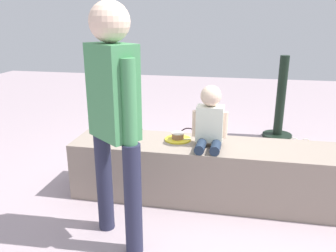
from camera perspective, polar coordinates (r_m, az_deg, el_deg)
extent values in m
plane|color=#A5929A|center=(2.99, 7.42, -11.63)|extent=(12.00, 12.00, 0.00)
cube|color=gray|center=(2.88, 7.61, -7.52)|extent=(2.33, 0.51, 0.47)
cylinder|color=#1F2D43|center=(2.67, 5.51, -3.16)|extent=(0.08, 0.25, 0.08)
cylinder|color=#1F2D43|center=(2.66, 7.96, -3.28)|extent=(0.08, 0.25, 0.08)
cube|color=white|center=(2.72, 6.95, 0.41)|extent=(0.21, 0.14, 0.28)
sphere|color=beige|center=(2.67, 7.13, 4.99)|extent=(0.16, 0.16, 0.16)
cylinder|color=beige|center=(2.73, 4.54, 0.43)|extent=(0.05, 0.05, 0.21)
cylinder|color=beige|center=(2.72, 9.36, 0.20)|extent=(0.05, 0.05, 0.21)
cylinder|color=#25273F|center=(2.19, -5.82, -12.17)|extent=(0.11, 0.11, 0.74)
cylinder|color=#25273F|center=(2.45, -10.52, -8.93)|extent=(0.11, 0.11, 0.74)
cube|color=#428753|center=(2.09, -9.11, 5.59)|extent=(0.37, 0.35, 0.57)
sphere|color=beige|center=(2.05, -9.68, 16.70)|extent=(0.24, 0.24, 0.24)
cylinder|color=#428753|center=(1.97, -6.49, 3.36)|extent=(0.09, 0.09, 0.54)
cylinder|color=#428753|center=(2.24, -11.28, 4.92)|extent=(0.09, 0.09, 0.54)
cylinder|color=yellow|center=(2.87, 1.64, -2.22)|extent=(0.22, 0.22, 0.01)
cylinder|color=#926549|center=(2.86, 1.64, -1.68)|extent=(0.10, 0.10, 0.04)
cylinder|color=silver|center=(2.85, 1.65, -1.18)|extent=(0.10, 0.10, 0.01)
cube|color=silver|center=(2.85, 2.81, -2.19)|extent=(0.11, 0.04, 0.00)
cube|color=gold|center=(3.57, 20.70, -4.92)|extent=(0.23, 0.08, 0.31)
torus|color=white|center=(3.51, 20.15, -2.55)|extent=(0.09, 0.01, 0.09)
torus|color=white|center=(3.53, 21.80, -2.64)|extent=(0.09, 0.01, 0.09)
cylinder|color=black|center=(4.56, 17.62, -1.51)|extent=(0.36, 0.36, 0.04)
cylinder|color=black|center=(4.43, 18.23, 4.73)|extent=(0.11, 0.11, 0.98)
cylinder|color=silver|center=(3.37, 3.15, -6.58)|extent=(0.07, 0.07, 0.14)
cone|color=silver|center=(3.34, 3.17, -5.25)|extent=(0.06, 0.06, 0.03)
cylinder|color=blue|center=(3.33, 3.18, -4.93)|extent=(0.03, 0.03, 0.01)
cylinder|color=red|center=(3.94, 14.29, -3.88)|extent=(0.08, 0.08, 0.09)
cube|color=white|center=(3.60, 10.50, -5.34)|extent=(0.31, 0.31, 0.13)
cube|color=black|center=(3.71, 3.40, -3.54)|extent=(0.29, 0.11, 0.23)
torus|color=black|center=(3.67, 3.43, -1.88)|extent=(0.21, 0.01, 0.21)
cube|color=brown|center=(3.80, -5.70, -3.03)|extent=(0.34, 0.11, 0.23)
torus|color=brown|center=(3.76, -5.76, -1.38)|extent=(0.25, 0.01, 0.25)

